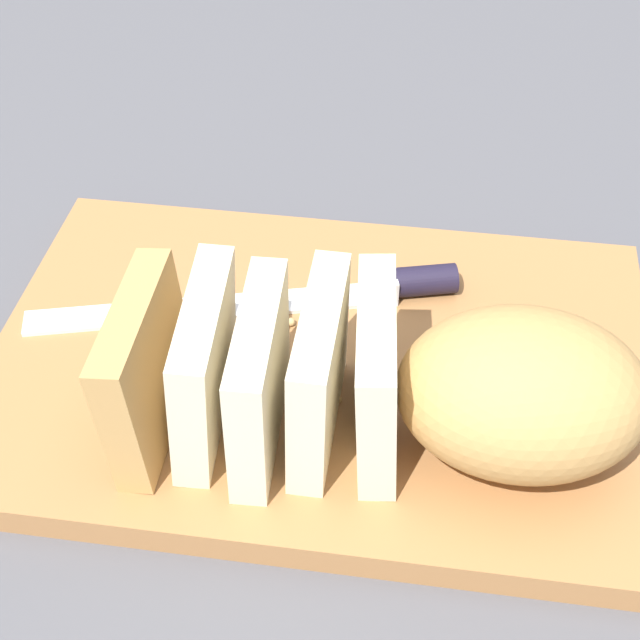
% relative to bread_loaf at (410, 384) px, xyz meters
% --- Properties ---
extents(ground_plane, '(3.00, 3.00, 0.00)m').
position_rel_bread_loaf_xyz_m(ground_plane, '(0.06, -0.06, -0.06)').
color(ground_plane, '#4C4C51').
extents(cutting_board, '(0.41, 0.29, 0.02)m').
position_rel_bread_loaf_xyz_m(cutting_board, '(0.06, -0.06, -0.05)').
color(cutting_board, '#9E6B3D').
rests_on(cutting_board, ground_plane).
extents(bread_loaf, '(0.29, 0.12, 0.09)m').
position_rel_bread_loaf_xyz_m(bread_loaf, '(0.00, 0.00, 0.00)').
color(bread_loaf, tan).
rests_on(bread_loaf, cutting_board).
extents(bread_knife, '(0.28, 0.10, 0.02)m').
position_rel_bread_loaf_xyz_m(bread_knife, '(0.05, -0.11, -0.04)').
color(bread_knife, silver).
rests_on(bread_knife, cutting_board).
extents(crumb_near_knife, '(0.01, 0.01, 0.01)m').
position_rel_bread_loaf_xyz_m(crumb_near_knife, '(0.02, -0.03, -0.04)').
color(crumb_near_knife, tan).
rests_on(crumb_near_knife, cutting_board).
extents(crumb_near_loaf, '(0.00, 0.00, 0.00)m').
position_rel_bread_loaf_xyz_m(crumb_near_loaf, '(0.04, -0.02, -0.04)').
color(crumb_near_loaf, tan).
rests_on(crumb_near_loaf, cutting_board).
extents(crumb_stray_left, '(0.01, 0.01, 0.01)m').
position_rel_bread_loaf_xyz_m(crumb_stray_left, '(0.08, -0.08, -0.04)').
color(crumb_stray_left, tan).
rests_on(crumb_stray_left, cutting_board).
extents(crumb_stray_right, '(0.00, 0.00, 0.00)m').
position_rel_bread_loaf_xyz_m(crumb_stray_right, '(0.07, -0.10, -0.04)').
color(crumb_stray_right, tan).
rests_on(crumb_stray_right, cutting_board).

